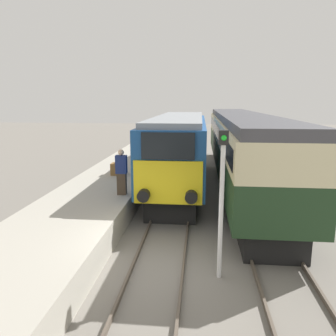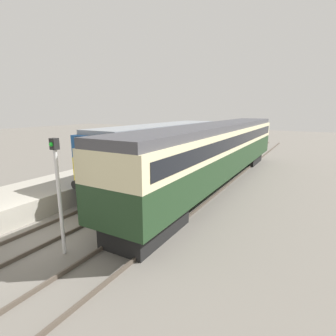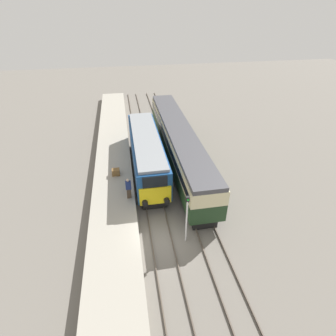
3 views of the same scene
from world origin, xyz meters
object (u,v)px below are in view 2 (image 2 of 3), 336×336
at_px(passenger_carriage, 219,148).
at_px(luggage_crate, 113,164).
at_px(locomotive, 162,151).
at_px(person_on_platform, 83,166).
at_px(signal_post, 58,188).

height_order(passenger_carriage, luggage_crate, passenger_carriage).
relative_size(locomotive, luggage_crate, 18.42).
xyz_separation_m(passenger_carriage, person_on_platform, (-5.39, -6.40, -0.55)).
relative_size(passenger_carriage, luggage_crate, 29.62).
xyz_separation_m(signal_post, luggage_crate, (-4.72, 7.88, -1.10)).
height_order(locomotive, person_on_platform, locomotive).
bearing_deg(luggage_crate, signal_post, -59.06).
height_order(locomotive, signal_post, signal_post).
bearing_deg(passenger_carriage, person_on_platform, -130.08).
bearing_deg(person_on_platform, luggage_crate, 106.40).
xyz_separation_m(person_on_platform, signal_post, (3.69, -4.36, 0.48)).
xyz_separation_m(locomotive, signal_post, (1.70, -9.38, 0.21)).
relative_size(locomotive, person_on_platform, 7.00).
distance_m(locomotive, luggage_crate, 3.49).
bearing_deg(luggage_crate, person_on_platform, -73.60).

